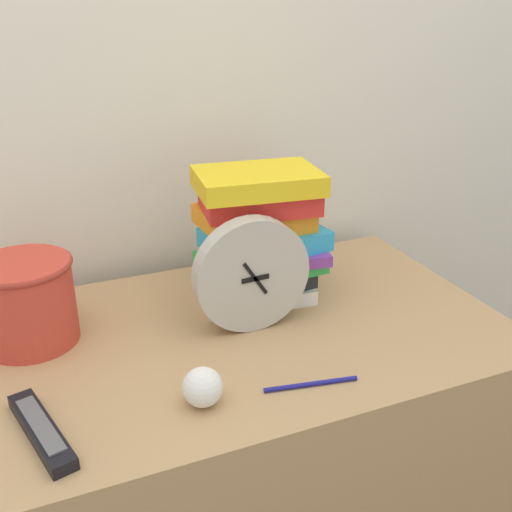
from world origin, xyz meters
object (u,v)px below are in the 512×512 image
at_px(desk_clock, 252,275).
at_px(book_stack, 260,235).
at_px(pen, 311,384).
at_px(tv_remote, 41,430).
at_px(basket, 26,300).
at_px(crumpled_paper_ball, 204,387).

xyz_separation_m(desk_clock, book_stack, (0.06, 0.11, 0.03)).
height_order(desk_clock, pen, desk_clock).
bearing_deg(desk_clock, book_stack, 60.11).
relative_size(tv_remote, pen, 1.26).
bearing_deg(tv_remote, basket, 88.64).
xyz_separation_m(book_stack, basket, (-0.46, 0.01, -0.06)).
bearing_deg(crumpled_paper_ball, book_stack, 53.39).
bearing_deg(basket, crumpled_paper_ball, -52.04).
distance_m(book_stack, basket, 0.46).
xyz_separation_m(tv_remote, crumpled_paper_ball, (0.24, -0.02, 0.02)).
bearing_deg(crumpled_paper_ball, pen, -7.84).
distance_m(desk_clock, book_stack, 0.13).
relative_size(basket, pen, 1.14).
bearing_deg(tv_remote, desk_clock, 22.99).
distance_m(desk_clock, pen, 0.24).
relative_size(desk_clock, book_stack, 0.80).
bearing_deg(tv_remote, pen, -5.95).
bearing_deg(book_stack, basket, 179.31).
distance_m(book_stack, tv_remote, 0.56).
distance_m(desk_clock, tv_remote, 0.45).
bearing_deg(pen, book_stack, 82.08).
bearing_deg(crumpled_paper_ball, tv_remote, 175.44).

